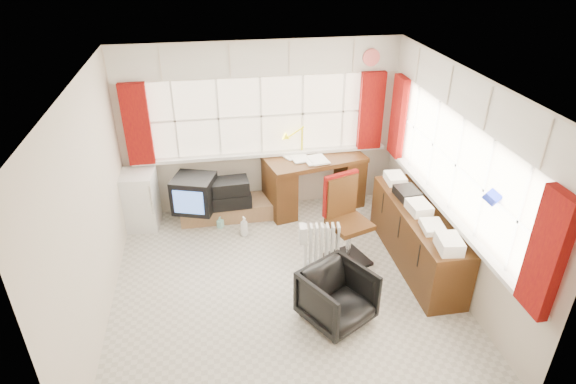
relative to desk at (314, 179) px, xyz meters
name	(u,v)px	position (x,y,z in m)	size (l,w,h in m)	color
ground	(284,285)	(-0.75, -1.80, -0.46)	(4.00, 4.00, 0.00)	beige
room_walls	(283,175)	(-0.75, -1.80, 1.04)	(4.00, 4.00, 4.00)	beige
window_back	(262,150)	(-0.75, 0.14, 0.48)	(3.70, 0.12, 3.60)	beige
window_right	(447,204)	(1.19, -1.80, 0.48)	(0.12, 3.70, 3.60)	beige
curtains	(344,140)	(0.17, -0.88, 0.99)	(3.83, 3.83, 1.15)	maroon
overhead_cabinets	(351,76)	(0.23, -0.82, 1.79)	(3.98, 3.98, 0.48)	silver
desk	(314,179)	(0.00, 0.00, 0.00)	(1.57, 1.01, 0.87)	#512E13
desk_lamp	(302,134)	(-0.16, 0.15, 0.68)	(0.16, 0.14, 0.44)	#FFFD0A
task_chair	(344,216)	(0.09, -1.33, 0.16)	(0.62, 0.64, 1.16)	black
office_chair	(337,297)	(-0.28, -2.45, -0.15)	(0.66, 0.68, 0.62)	black
radiator	(321,252)	(-0.25, -1.57, -0.19)	(0.46, 0.22, 0.66)	white
credenza	(417,236)	(0.97, -1.60, -0.07)	(0.50, 2.00, 0.85)	#512E13
file_tray	(407,193)	(0.95, -1.23, 0.34)	(0.27, 0.34, 0.11)	black
tv_bench	(229,209)	(-1.30, -0.08, -0.34)	(1.40, 0.50, 0.25)	#A77A53
crt_tv	(194,194)	(-1.77, -0.22, 0.04)	(0.68, 0.65, 0.50)	black
hifi_stack	(231,193)	(-1.27, -0.18, -0.02)	(0.58, 0.39, 0.41)	black
mini_fridge	(139,200)	(-2.55, -0.12, -0.05)	(0.53, 0.54, 0.83)	white
spray_bottle_a	(244,226)	(-1.12, -0.63, -0.32)	(0.11, 0.11, 0.29)	white
spray_bottle_b	(220,222)	(-1.45, -0.37, -0.38)	(0.08, 0.08, 0.17)	#93DCC9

